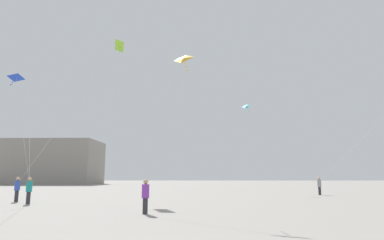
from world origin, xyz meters
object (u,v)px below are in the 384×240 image
Objects in this scene: person_in_purple at (145,195)px; kite_lime_delta at (118,48)px; kite_amber_delta at (183,61)px; building_left_hall at (48,162)px; kite_cobalt_delta at (16,81)px; person_in_grey at (319,185)px; kite_cyan_delta at (249,109)px; person_in_blue at (17,188)px; person_in_teal at (29,189)px.

person_in_purple is 0.11× the size of kite_lime_delta.
building_left_hall reaches higher than kite_amber_delta.
kite_amber_delta reaches higher than kite_cobalt_delta.
person_in_grey is at bearing -80.78° from person_in_purple.
person_in_grey is 25.07m from kite_lime_delta.
person_in_blue is at bearing -140.88° from kite_cyan_delta.
kite_cobalt_delta is (-25.04, -11.49, 7.65)m from person_in_grey.
kite_cobalt_delta is at bearing -67.05° from building_left_hall.
person_in_grey is 0.12× the size of kite_lime_delta.
building_left_hall is at bearing 112.95° from kite_cobalt_delta.
kite_lime_delta reaches higher than person_in_purple.
kite_lime_delta reaches higher than person_in_grey.
person_in_teal is at bearing -7.93° from kite_cobalt_delta.
kite_cobalt_delta is at bearing -128.37° from person_in_teal.
kite_amber_delta is (12.44, -5.33, 7.68)m from person_in_blue.
kite_amber_delta is (1.67, 2.30, 7.73)m from person_in_purple.
person_in_teal is at bearing -65.71° from building_left_hall.
person_in_teal is 0.99× the size of person_in_blue.
person_in_grey is 0.23× the size of kite_cobalt_delta.
kite_amber_delta is at bearing -108.13° from kite_cyan_delta.
person_in_purple is 26.48m from kite_cyan_delta.
person_in_teal is 26.44m from kite_cyan_delta.
person_in_blue is at bearing -66.59° from building_left_hall.
person_in_blue is at bearing 156.79° from kite_amber_delta.
kite_cobalt_delta is at bearing -76.07° from person_in_blue.
person_in_blue is 15.56m from kite_amber_delta.
building_left_hall is (-49.53, 46.34, 4.27)m from person_in_grey.
kite_amber_delta is 22.19m from kite_cyan_delta.
person_in_teal is (-23.32, -11.73, 0.00)m from person_in_grey.
person_in_grey is 12.39m from kite_cyan_delta.
person_in_purple is 13.20m from person_in_blue.
person_in_teal is 0.07× the size of building_left_hall.
kite_cobalt_delta reaches higher than person_in_blue.
kite_lime_delta reaches higher than kite_amber_delta.
kite_amber_delta is at bearing 122.18° from person_in_grey.
kite_amber_delta is at bearing -16.13° from kite_cobalt_delta.
kite_cobalt_delta reaches higher than person_in_grey.
person_in_purple is at bearing -69.78° from kite_lime_delta.
person_in_teal is 0.23× the size of kite_cobalt_delta.
person_in_purple is at bearing -28.99° from kite_cobalt_delta.
person_in_teal is at bearing -134.36° from kite_cyan_delta.
kite_cyan_delta is at bearing 71.87° from kite_amber_delta.
person_in_purple is 0.22× the size of kite_cobalt_delta.
kite_cyan_delta is (-5.95, 6.03, 9.04)m from person_in_grey.
kite_lime_delta is (-20.53, -0.99, 14.35)m from person_in_grey.
person_in_teal is at bearing -39.80° from person_in_blue.
building_left_hall is (-26.21, 58.07, 4.27)m from person_in_teal.
kite_amber_delta is 1.01× the size of kite_cobalt_delta.
person_in_blue is 17.43m from kite_lime_delta.
kite_cyan_delta is at bearing -60.96° from person_in_purple.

